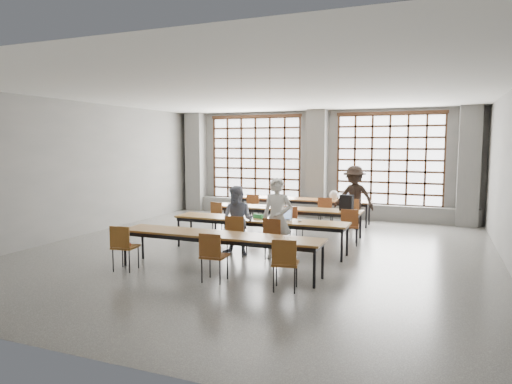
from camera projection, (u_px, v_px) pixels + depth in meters
floor at (258, 251)px, 10.24m from camera, size 11.00×11.00×0.00m
ceiling at (258, 93)px, 9.87m from camera, size 11.00×11.00×0.00m
wall_back at (319, 164)px, 15.13m from camera, size 10.00×0.00×10.00m
wall_front at (73, 203)px, 4.98m from camera, size 10.00×0.00×10.00m
wall_left at (81, 169)px, 11.91m from camera, size 0.00×11.00×11.00m
column_left at (196, 162)px, 16.54m from camera, size 0.60×0.55×3.50m
column_mid at (317, 164)px, 14.87m from camera, size 0.60×0.55×3.50m
column_right at (469, 167)px, 13.20m from camera, size 0.60×0.55×3.50m
window_left at (256, 158)px, 15.88m from camera, size 3.32×0.12×3.00m
window_right at (389, 160)px, 14.20m from camera, size 3.32×0.12×3.00m
sill_ledge at (317, 209)px, 15.10m from camera, size 9.80×0.35×0.50m
desk_row_a at (304, 201)px, 13.97m from camera, size 4.00×0.70×0.73m
desk_row_b at (285, 210)px, 12.02m from camera, size 4.00×0.70×0.73m
desk_row_c at (259, 222)px, 10.21m from camera, size 4.00×0.70×0.73m
desk_row_d at (218, 237)px, 8.52m from camera, size 4.00×0.70×0.73m
chair_back_left at (254, 205)px, 13.93m from camera, size 0.42×0.43×0.88m
chair_back_mid at (325, 209)px, 13.11m from camera, size 0.46×0.46×0.88m
chair_back_right at (353, 211)px, 12.82m from camera, size 0.45×0.45×0.88m
chair_mid_left at (220, 215)px, 12.06m from camera, size 0.53×0.53×0.88m
chair_mid_centre at (292, 219)px, 11.31m from camera, size 0.48×0.49×0.88m
chair_mid_right at (350, 223)px, 10.78m from camera, size 0.47×0.48×0.88m
chair_front_left at (236, 231)px, 9.75m from camera, size 0.48×0.48×0.88m
chair_front_right at (274, 234)px, 9.42m from camera, size 0.48×0.48×0.88m
chair_near_left at (123, 243)px, 8.58m from camera, size 0.47×0.48×0.88m
chair_near_mid at (213, 252)px, 7.88m from camera, size 0.44×0.45×0.88m
chair_near_right at (285, 259)px, 7.39m from camera, size 0.50×0.50×0.88m
student_male at (277, 219)px, 9.51m from camera, size 0.68×0.50×1.70m
student_female at (238, 221)px, 9.85m from camera, size 0.74×0.59×1.50m
student_back at (354, 197)px, 12.89m from camera, size 1.27×0.88×1.79m
laptop_front at (284, 217)px, 10.10m from camera, size 0.41×0.36×0.26m
laptop_back at (348, 198)px, 13.57m from camera, size 0.45×0.42×0.26m
mouse at (300, 221)px, 9.83m from camera, size 0.11×0.08×0.04m
green_box at (258, 216)px, 10.29m from camera, size 0.27×0.15×0.09m
phone at (265, 220)px, 10.04m from camera, size 0.13×0.07×0.01m
paper_sheet_a at (265, 206)px, 12.28m from camera, size 0.35×0.30×0.00m
paper_sheet_b at (274, 207)px, 12.08m from camera, size 0.34×0.27×0.00m
paper_sheet_c at (289, 208)px, 11.98m from camera, size 0.35×0.30×0.00m
backpack at (347, 203)px, 11.45m from camera, size 0.34×0.24×0.40m
plastic_bag at (334, 195)px, 13.66m from camera, size 0.28×0.23×0.29m
red_pouch at (125, 244)px, 8.66m from camera, size 0.21×0.11×0.06m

